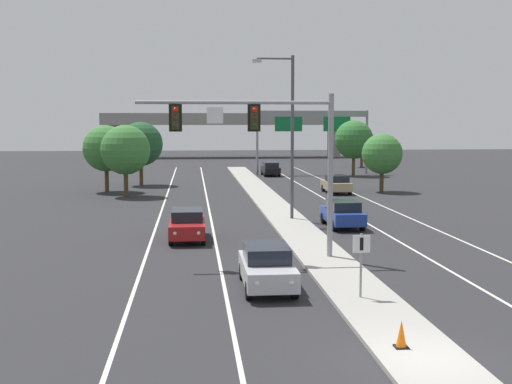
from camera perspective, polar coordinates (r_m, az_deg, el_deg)
name	(u,v)px	position (r m, az deg, el deg)	size (l,w,h in m)	color
ground_plane	(425,364)	(17.97, 14.28, -14.05)	(260.00, 260.00, 0.00)	#28282B
median_island	(305,238)	(34.88, 4.25, -3.98)	(2.40, 110.00, 0.15)	#9E9B93
lane_stripe_oncoming_center	(211,221)	(41.33, -3.84, -2.51)	(0.14, 100.00, 0.01)	silver
lane_stripe_receding_center	(360,219)	(42.63, 8.90, -2.31)	(0.14, 100.00, 0.01)	silver
edge_stripe_left	(158,222)	(41.37, -8.42, -2.55)	(0.14, 100.00, 0.01)	silver
edge_stripe_right	(411,218)	(43.57, 13.11, -2.22)	(0.14, 100.00, 0.01)	silver
overhead_signal_mast	(268,139)	(29.02, 1.01, 4.57)	(8.58, 0.44, 7.20)	gray
median_sign_post	(361,256)	(22.97, 8.99, -5.42)	(0.60, 0.10, 2.20)	gray
street_lamp_median	(289,127)	(41.08, 2.82, 5.55)	(2.58, 0.28, 10.00)	#4C4C51
car_oncoming_silver	(267,266)	(24.68, 0.94, -6.37)	(1.82, 4.47, 1.58)	#B7B7BC
car_oncoming_red	(187,224)	(34.84, -5.89, -2.76)	(1.85, 4.48, 1.58)	maroon
car_receding_blue	(342,213)	(39.17, 7.40, -1.81)	(1.86, 4.49, 1.58)	navy
car_receding_tan	(336,184)	(57.79, 6.90, 0.70)	(1.93, 4.51, 1.58)	tan
car_receding_black	(271,169)	(76.22, 1.25, 2.01)	(1.85, 4.48, 1.58)	black
traffic_cone_median_nose	(401,334)	(18.43, 12.33, -11.82)	(0.36, 0.36, 0.74)	black
highway_sign_gantry	(313,122)	(78.40, 4.87, 6.01)	(13.28, 0.42, 7.50)	gray
overpass_bridge	(226,124)	(116.55, -2.62, 5.82)	(42.40, 6.40, 7.65)	gray
tree_far_right_a	(382,154)	(59.38, 10.75, 3.22)	(3.55, 3.55, 5.13)	#4C3823
tree_far_left_b	(141,144)	(65.31, -9.84, 4.07)	(4.25, 4.25, 6.15)	#4C3823
tree_far_right_b	(354,140)	(76.59, 8.37, 4.45)	(4.38, 4.38, 6.34)	#4C3823
tree_far_left_c	(125,150)	(55.67, -11.12, 3.55)	(4.07, 4.07, 5.89)	#4C3823
tree_far_left_a	(106,148)	(59.72, -12.71, 3.65)	(4.05, 4.05, 5.86)	#4C3823
tree_far_right_c	(362,142)	(92.00, 9.05, 4.23)	(3.61, 3.61, 5.22)	#4C3823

